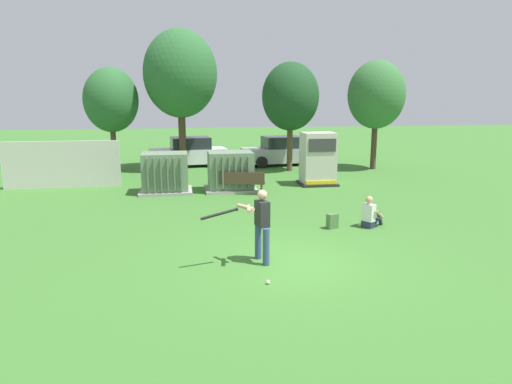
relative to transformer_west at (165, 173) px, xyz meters
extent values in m
plane|color=#3D752D|center=(3.13, -8.78, -0.79)|extent=(96.00, 96.00, 0.00)
cube|color=beige|center=(-4.36, 1.72, 0.21)|extent=(4.80, 0.12, 2.00)
cube|color=#9E9B93|center=(0.00, 0.01, -0.73)|extent=(2.10, 1.70, 0.12)
cube|color=slate|center=(0.00, 0.01, 0.08)|extent=(1.80, 1.40, 1.50)
cube|color=#5B7056|center=(-0.64, -0.75, 0.08)|extent=(0.06, 0.12, 1.27)
cube|color=#5B7056|center=(-0.38, -0.75, 0.08)|extent=(0.06, 0.12, 1.27)
cube|color=#5B7056|center=(-0.13, -0.75, 0.08)|extent=(0.06, 0.12, 1.27)
cube|color=#5B7056|center=(0.13, -0.75, 0.08)|extent=(0.06, 0.12, 1.27)
cube|color=#5B7056|center=(0.38, -0.75, 0.08)|extent=(0.06, 0.12, 1.27)
cube|color=#5B7056|center=(0.64, -0.75, 0.08)|extent=(0.06, 0.12, 1.27)
cube|color=#9E9B93|center=(2.65, -0.01, -0.73)|extent=(2.10, 1.70, 0.12)
cube|color=slate|center=(2.65, -0.01, 0.08)|extent=(1.80, 1.40, 1.50)
cube|color=#5B7056|center=(2.01, -0.77, 0.08)|extent=(0.06, 0.12, 1.27)
cube|color=#5B7056|center=(2.27, -0.77, 0.08)|extent=(0.06, 0.12, 1.27)
cube|color=#5B7056|center=(2.52, -0.77, 0.08)|extent=(0.06, 0.12, 1.27)
cube|color=#5B7056|center=(2.78, -0.77, 0.08)|extent=(0.06, 0.12, 1.27)
cube|color=#5B7056|center=(3.03, -0.77, 0.08)|extent=(0.06, 0.12, 1.27)
cube|color=#5B7056|center=(3.29, -0.77, 0.08)|extent=(0.06, 0.12, 1.27)
cube|color=#262626|center=(6.59, 0.72, -0.74)|extent=(1.60, 1.40, 0.10)
cube|color=beige|center=(6.59, 0.72, 0.41)|extent=(1.40, 1.20, 2.20)
cube|color=#383838|center=(6.59, 0.10, 1.02)|extent=(1.19, 0.04, 0.55)
cube|color=yellow|center=(6.59, 0.10, -0.59)|extent=(1.33, 0.04, 0.16)
cube|color=#4C3828|center=(3.05, -0.78, -0.34)|extent=(1.84, 0.83, 0.05)
cube|color=#4C3828|center=(3.00, -0.96, -0.09)|extent=(1.75, 0.48, 0.44)
cylinder|color=#4C3828|center=(2.34, -0.46, -0.58)|extent=(0.06, 0.06, 0.42)
cylinder|color=#4C3828|center=(3.82, -0.83, -0.58)|extent=(0.06, 0.06, 0.42)
cylinder|color=#4C3828|center=(2.27, -0.73, -0.58)|extent=(0.06, 0.06, 0.42)
cylinder|color=#4C3828|center=(3.75, -1.11, -0.58)|extent=(0.06, 0.06, 0.42)
cylinder|color=#384C75|center=(2.54, -8.84, -0.35)|extent=(0.16, 0.16, 0.88)
cylinder|color=#384C75|center=(2.43, -8.38, -0.35)|extent=(0.16, 0.16, 0.88)
cube|color=#262628|center=(2.48, -8.61, 0.39)|extent=(0.32, 0.44, 0.60)
sphere|color=tan|center=(2.48, -8.61, 0.84)|extent=(0.23, 0.23, 0.23)
cylinder|color=tan|center=(2.14, -8.78, 0.55)|extent=(0.15, 0.55, 0.09)
cylinder|color=tan|center=(2.10, -8.61, 0.55)|extent=(0.37, 0.50, 0.09)
cylinder|color=black|center=(1.45, -8.85, 0.48)|extent=(0.84, 0.25, 0.21)
sphere|color=black|center=(1.87, -8.75, 0.55)|extent=(0.08, 0.08, 0.08)
sphere|color=white|center=(2.38, -9.96, -0.74)|extent=(0.09, 0.09, 0.09)
cube|color=#282D4C|center=(6.12, -6.22, -0.69)|extent=(0.39, 0.42, 0.20)
cube|color=white|center=(6.12, -6.22, -0.33)|extent=(0.38, 0.42, 0.52)
sphere|color=tan|center=(6.12, -6.22, 0.06)|extent=(0.22, 0.22, 0.22)
cylinder|color=#282D4C|center=(6.25, -6.01, -0.57)|extent=(0.45, 0.36, 0.13)
cylinder|color=#282D4C|center=(6.44, -5.89, -0.56)|extent=(0.31, 0.26, 0.46)
cylinder|color=#282D4C|center=(6.36, -6.18, -0.57)|extent=(0.45, 0.36, 0.13)
cylinder|color=#282D4C|center=(6.55, -6.05, -0.56)|extent=(0.31, 0.26, 0.46)
cylinder|color=tan|center=(6.17, -5.90, -0.37)|extent=(0.39, 0.29, 0.32)
cylinder|color=tan|center=(6.43, -6.29, -0.37)|extent=(0.39, 0.29, 0.32)
cube|color=#4C723F|center=(5.03, -6.13, -0.57)|extent=(0.37, 0.30, 0.44)
cube|color=#3D5B33|center=(4.98, -6.01, -0.63)|extent=(0.23, 0.14, 0.22)
cylinder|color=#4C3828|center=(-2.82, 6.36, 0.34)|extent=(0.28, 0.28, 2.26)
ellipsoid|color=#2D6633|center=(-2.82, 6.36, 2.87)|extent=(2.78, 2.78, 3.30)
cylinder|color=#4C3828|center=(0.75, 6.04, 0.75)|extent=(0.38, 0.38, 3.07)
ellipsoid|color=#2D6633|center=(0.75, 6.04, 4.19)|extent=(3.78, 3.78, 4.49)
cylinder|color=brown|center=(6.26, 4.71, 0.39)|extent=(0.29, 0.29, 2.36)
ellipsoid|color=#1E4723|center=(6.26, 4.71, 3.04)|extent=(2.91, 2.91, 3.45)
cylinder|color=#4C3828|center=(10.84, 4.62, 0.42)|extent=(0.30, 0.30, 2.42)
ellipsoid|color=#387038|center=(10.84, 4.62, 3.13)|extent=(2.98, 2.98, 3.54)
cube|color=silver|center=(1.04, 7.21, -0.21)|extent=(4.38, 2.20, 0.80)
cube|color=#262B33|center=(1.19, 7.23, 0.51)|extent=(2.27, 1.80, 0.64)
cylinder|color=black|center=(-0.15, 6.21, -0.47)|extent=(0.66, 0.30, 0.64)
cylinder|color=black|center=(-0.35, 7.90, -0.47)|extent=(0.66, 0.30, 0.64)
cylinder|color=black|center=(2.44, 6.53, -0.47)|extent=(0.66, 0.30, 0.64)
cylinder|color=black|center=(2.23, 8.21, -0.47)|extent=(0.66, 0.30, 0.64)
cube|color=#B2B2B7|center=(6.18, 6.86, -0.21)|extent=(4.36, 2.16, 0.80)
cube|color=#262B33|center=(6.33, 6.88, 0.51)|extent=(2.26, 1.79, 0.64)
cylinder|color=black|center=(4.98, 5.87, -0.47)|extent=(0.66, 0.29, 0.64)
cylinder|color=black|center=(4.79, 7.56, -0.47)|extent=(0.66, 0.29, 0.64)
cylinder|color=black|center=(7.57, 6.16, -0.47)|extent=(0.66, 0.29, 0.64)
cylinder|color=black|center=(7.38, 7.85, -0.47)|extent=(0.66, 0.29, 0.64)
camera|label=1|loc=(0.67, -18.98, 3.07)|focal=32.78mm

